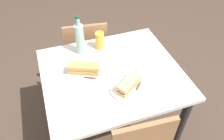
% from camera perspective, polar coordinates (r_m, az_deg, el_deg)
% --- Properties ---
extents(ground_plane, '(8.00, 8.00, 0.00)m').
position_cam_1_polar(ground_plane, '(2.19, -0.00, -14.85)').
color(ground_plane, '#47382D').
extents(dining_table, '(0.97, 0.85, 0.76)m').
position_cam_1_polar(dining_table, '(1.68, -0.00, -3.64)').
color(dining_table, silver).
rests_on(dining_table, ground).
extents(chair_near, '(0.46, 0.46, 0.84)m').
position_cam_1_polar(chair_near, '(2.22, -6.46, 4.62)').
color(chair_near, '#936B47').
rests_on(chair_near, ground).
extents(plate_near, '(0.25, 0.25, 0.01)m').
position_cam_1_polar(plate_near, '(1.48, 4.22, -4.68)').
color(plate_near, silver).
rests_on(plate_near, dining_table).
extents(baguette_sandwich_near, '(0.19, 0.16, 0.07)m').
position_cam_1_polar(baguette_sandwich_near, '(1.45, 4.31, -3.59)').
color(baguette_sandwich_near, '#DBB77A').
rests_on(baguette_sandwich_near, plate_near).
extents(knife_near, '(0.13, 0.14, 0.01)m').
position_cam_1_polar(knife_near, '(1.46, 6.22, -5.08)').
color(knife_near, silver).
rests_on(knife_near, plate_near).
extents(plate_far, '(0.25, 0.25, 0.01)m').
position_cam_1_polar(plate_far, '(1.59, -7.03, -0.67)').
color(plate_far, white).
rests_on(plate_far, dining_table).
extents(baguette_sandwich_far, '(0.23, 0.15, 0.07)m').
position_cam_1_polar(baguette_sandwich_far, '(1.56, -7.16, 0.42)').
color(baguette_sandwich_far, tan).
rests_on(baguette_sandwich_far, plate_far).
extents(knife_far, '(0.17, 0.09, 0.01)m').
position_cam_1_polar(knife_far, '(1.54, -7.00, -1.88)').
color(knife_far, silver).
rests_on(knife_far, plate_far).
extents(water_bottle, '(0.07, 0.07, 0.32)m').
position_cam_1_polar(water_bottle, '(1.69, -8.18, 7.85)').
color(water_bottle, '#99C6B7').
rests_on(water_bottle, dining_table).
extents(beer_glass, '(0.07, 0.07, 0.14)m').
position_cam_1_polar(beer_glass, '(1.76, -3.14, 7.46)').
color(beer_glass, gold).
rests_on(beer_glass, dining_table).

